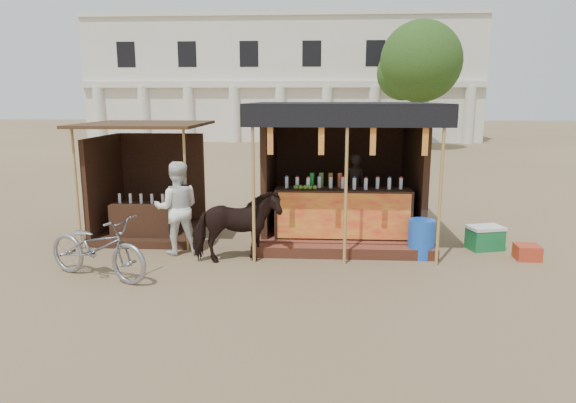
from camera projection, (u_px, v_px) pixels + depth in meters
The scene contains 11 objects.
ground at pixel (281, 296), 7.60m from camera, with size 120.00×120.00×0.00m, color #846B4C.
main_stall at pixel (342, 189), 10.62m from camera, with size 3.60×3.61×2.78m.
secondary_stall at pixel (143, 196), 10.79m from camera, with size 2.40×2.40×2.38m.
cow at pixel (236, 227), 9.04m from camera, with size 0.70×1.54×1.30m, color black.
motorbike at pixel (97, 247), 8.24m from camera, with size 0.69×1.98×1.04m, color gray.
bystander at pixel (177, 208), 9.51m from camera, with size 0.85×0.66×1.74m, color white.
blue_barrel at pixel (421, 239), 9.35m from camera, with size 0.48×0.48×0.71m, color blue.
red_crate at pixel (527, 252), 9.28m from camera, with size 0.41×0.40×0.27m, color #AD331C.
cooler at pixel (485, 238), 9.88m from camera, with size 0.73×0.59×0.46m.
background_building at pixel (284, 82), 36.22m from camera, with size 26.00×7.45×8.18m.
tree at pixel (417, 65), 28.00m from camera, with size 4.50×4.40×7.00m.
Camera 1 is at (0.53, -7.15, 2.88)m, focal length 32.00 mm.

